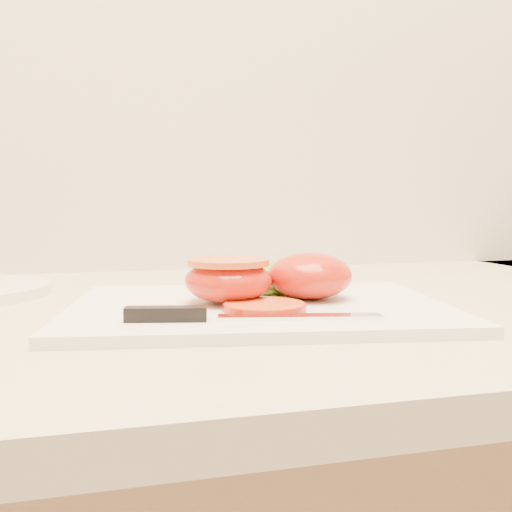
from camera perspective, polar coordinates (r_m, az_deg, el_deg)
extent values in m
cube|color=beige|center=(1.07, 14.86, 22.10)|extent=(4.00, 0.05, 2.70)
cube|color=white|center=(0.56, 0.26, -5.19)|extent=(0.40, 0.31, 0.01)
ellipsoid|color=red|center=(0.58, 5.40, -1.97)|extent=(0.09, 0.09, 0.05)
ellipsoid|color=red|center=(0.56, -2.77, -2.50)|extent=(0.09, 0.09, 0.04)
cylinder|color=#BB3E16|center=(0.56, -2.78, -0.61)|extent=(0.08, 0.08, 0.01)
cylinder|color=orange|center=(0.52, 0.87, -5.10)|extent=(0.07, 0.07, 0.01)
ellipsoid|color=#6CAB2D|center=(0.64, 2.20, -2.25)|extent=(0.14, 0.11, 0.03)
cube|color=silver|center=(0.48, 4.43, -6.08)|extent=(0.14, 0.05, 0.00)
cube|color=black|center=(0.48, -9.01, -5.75)|extent=(0.07, 0.03, 0.01)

